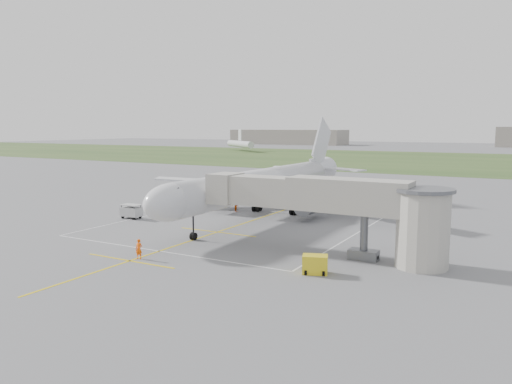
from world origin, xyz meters
The scene contains 11 objects.
ground centered at (0.00, 0.00, 0.00)m, with size 700.00×700.00×0.00m, color #5E5E61.
grass_strip centered at (0.00, 130.00, 0.01)m, with size 700.00×120.00×0.02m, color #2E481F.
apron_markings centered at (0.00, -5.82, 0.01)m, with size 28.20×60.00×0.01m.
airliner centered at (0.00, 0.75, 4.39)m, with size 38.93×46.75×13.52m.
jet_bridge centered at (15.72, -13.50, 4.74)m, with size 23.40×5.00×7.20m.
gpu_unit centered at (15.84, -19.57, 0.75)m, with size 2.35×1.98×1.52m.
baggage_cart centered at (-14.47, -8.31, 0.94)m, with size 2.67×1.64×1.83m.
ramp_worker_nose centered at (0.27, -23.07, 0.90)m, with size 0.66×0.43×1.81m, color #FF5A08.
ramp_worker_wing centered at (-5.37, 2.94, 0.81)m, with size 0.79×0.62×1.63m, color #D94806.
distant_hangars centered at (-16.15, 265.19, 5.17)m, with size 345.00×49.00×12.00m.
distant_aircraft centered at (-4.10, 173.20, 3.59)m, with size 210.96×58.41×8.85m.
Camera 1 is at (30.78, -56.12, 11.78)m, focal length 35.00 mm.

